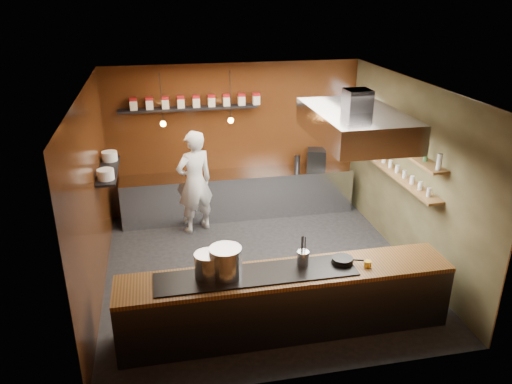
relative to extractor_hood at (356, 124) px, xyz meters
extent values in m
plane|color=black|center=(-1.30, 0.40, -2.51)|extent=(5.00, 5.00, 0.00)
plane|color=#37140A|center=(-1.30, 2.90, -1.01)|extent=(5.00, 0.00, 5.00)
plane|color=#37140A|center=(-3.80, 0.40, -1.01)|extent=(0.00, 5.00, 5.00)
plane|color=#413F25|center=(1.20, 0.40, -1.01)|extent=(0.00, 5.00, 5.00)
plane|color=silver|center=(-1.30, 0.40, 0.49)|extent=(5.00, 5.00, 0.00)
plane|color=white|center=(1.15, 2.10, -0.61)|extent=(0.00, 1.00, 1.00)
cube|color=silver|center=(-1.30, 2.57, -2.06)|extent=(4.60, 0.65, 0.90)
cube|color=#38383D|center=(-1.30, -1.20, -2.08)|extent=(4.40, 0.70, 0.86)
cube|color=brown|center=(-1.30, -1.20, -1.62)|extent=(4.40, 0.72, 0.06)
cube|color=black|center=(-1.70, -1.20, -1.58)|extent=(2.60, 0.55, 0.02)
cube|color=black|center=(-2.20, 2.76, -0.31)|extent=(2.60, 0.26, 0.04)
cube|color=black|center=(-3.64, 1.40, -0.96)|extent=(0.30, 1.40, 0.04)
cube|color=brown|center=(1.04, 0.70, -0.59)|extent=(0.26, 2.80, 0.04)
cube|color=brown|center=(1.04, 0.70, -1.06)|extent=(0.26, 2.80, 0.04)
cube|color=#38383D|center=(0.00, 0.00, 0.34)|extent=(0.35, 0.35, 0.30)
cube|color=silver|center=(0.00, 0.00, -0.01)|extent=(1.20, 2.00, 0.40)
cube|color=white|center=(0.00, 0.00, -0.22)|extent=(1.00, 1.80, 0.02)
cylinder|color=black|center=(-2.70, 2.10, 0.04)|extent=(0.01, 0.01, 0.90)
sphere|color=orange|center=(-2.70, 2.10, -0.41)|extent=(0.10, 0.10, 0.10)
cylinder|color=black|center=(-1.50, 2.10, 0.04)|extent=(0.01, 0.01, 0.90)
sphere|color=orange|center=(-1.50, 2.10, -0.41)|extent=(0.10, 0.10, 0.10)
cube|color=beige|center=(-3.20, 2.76, -0.20)|extent=(0.13, 0.13, 0.17)
cube|color=maroon|center=(-3.20, 2.76, -0.09)|extent=(0.13, 0.13, 0.05)
cube|color=beige|center=(-2.91, 2.76, -0.20)|extent=(0.13, 0.13, 0.17)
cube|color=maroon|center=(-2.91, 2.76, -0.09)|extent=(0.13, 0.13, 0.05)
cube|color=beige|center=(-2.62, 2.76, -0.20)|extent=(0.13, 0.13, 0.17)
cube|color=maroon|center=(-2.62, 2.76, -0.09)|extent=(0.14, 0.13, 0.05)
cube|color=beige|center=(-2.34, 2.76, -0.20)|extent=(0.13, 0.13, 0.17)
cube|color=maroon|center=(-2.34, 2.76, -0.09)|extent=(0.13, 0.13, 0.05)
cube|color=beige|center=(-2.05, 2.76, -0.20)|extent=(0.13, 0.13, 0.17)
cube|color=maroon|center=(-2.05, 2.76, -0.09)|extent=(0.14, 0.13, 0.05)
cube|color=beige|center=(-1.76, 2.76, -0.20)|extent=(0.13, 0.13, 0.17)
cube|color=maroon|center=(-1.76, 2.76, -0.09)|extent=(0.14, 0.13, 0.05)
cube|color=beige|center=(-1.48, 2.76, -0.20)|extent=(0.13, 0.13, 0.17)
cube|color=maroon|center=(-1.48, 2.76, -0.09)|extent=(0.14, 0.13, 0.05)
cube|color=beige|center=(-1.19, 2.76, -0.20)|extent=(0.13, 0.13, 0.17)
cube|color=maroon|center=(-1.19, 2.76, -0.09)|extent=(0.14, 0.13, 0.05)
cube|color=beige|center=(-0.90, 2.76, -0.20)|extent=(0.13, 0.13, 0.17)
cube|color=maroon|center=(-0.90, 2.76, -0.09)|extent=(0.14, 0.13, 0.05)
cylinder|color=white|center=(-3.64, 0.95, -0.86)|extent=(0.26, 0.26, 0.16)
cylinder|color=white|center=(-3.64, 1.85, -0.86)|extent=(0.26, 0.26, 0.16)
cylinder|color=silver|center=(1.04, -0.60, -0.45)|extent=(0.06, 0.06, 0.24)
cylinder|color=#2D5933|center=(1.04, -0.23, -0.45)|extent=(0.06, 0.06, 0.24)
cylinder|color=#8C601E|center=(1.04, 0.14, -0.45)|extent=(0.06, 0.06, 0.24)
cylinder|color=silver|center=(1.04, 0.51, -0.45)|extent=(0.06, 0.06, 0.24)
cylinder|color=#2D5933|center=(1.04, 0.89, -0.45)|extent=(0.06, 0.06, 0.24)
cylinder|color=#8C601E|center=(1.04, 1.26, -0.45)|extent=(0.06, 0.06, 0.24)
cylinder|color=silver|center=(1.04, 1.63, -0.45)|extent=(0.06, 0.06, 0.24)
cylinder|color=#2D5933|center=(1.04, 2.00, -0.45)|extent=(0.06, 0.06, 0.24)
cylinder|color=silver|center=(1.04, -0.45, -0.97)|extent=(0.07, 0.07, 0.13)
cylinder|color=silver|center=(1.04, -0.19, -0.97)|extent=(0.07, 0.07, 0.13)
cylinder|color=silver|center=(1.04, 0.06, -0.97)|extent=(0.07, 0.07, 0.13)
cylinder|color=silver|center=(1.04, 0.32, -0.97)|extent=(0.07, 0.07, 0.13)
cylinder|color=silver|center=(1.04, 0.57, -0.97)|extent=(0.07, 0.07, 0.13)
cylinder|color=silver|center=(1.04, 0.83, -0.97)|extent=(0.07, 0.07, 0.13)
cylinder|color=silver|center=(1.04, 1.08, -0.97)|extent=(0.07, 0.07, 0.13)
cylinder|color=silver|center=(1.04, 1.34, -0.97)|extent=(0.07, 0.07, 0.13)
cylinder|color=silver|center=(1.04, 1.59, -0.97)|extent=(0.07, 0.07, 0.13)
cylinder|color=silver|center=(1.04, 1.85, -0.97)|extent=(0.07, 0.07, 0.13)
cylinder|color=silver|center=(-2.09, -1.17, -1.37)|extent=(0.52, 0.52, 0.40)
cylinder|color=#B5B7BC|center=(-2.31, -1.14, -1.40)|extent=(0.45, 0.45, 0.33)
cylinder|color=silver|center=(-1.06, -1.11, -1.46)|extent=(0.18, 0.18, 0.20)
cylinder|color=black|center=(-0.53, -1.16, -1.55)|extent=(0.29, 0.29, 0.04)
cylinder|color=black|center=(-0.53, -1.16, -1.51)|extent=(0.27, 0.27, 0.04)
cylinder|color=black|center=(-0.31, -1.23, -1.51)|extent=(0.18, 0.08, 0.02)
cylinder|color=gold|center=(-0.23, -1.29, -1.54)|extent=(0.10, 0.10, 0.09)
cube|color=black|center=(0.33, 2.62, -1.42)|extent=(0.47, 0.46, 0.37)
imported|color=white|center=(-2.20, 2.05, -1.52)|extent=(0.84, 0.71, 1.96)
camera|label=1|loc=(-2.79, -6.57, 1.85)|focal=35.00mm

